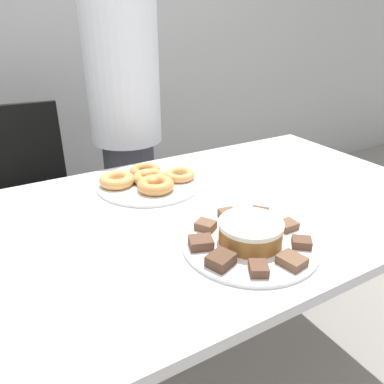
{
  "coord_description": "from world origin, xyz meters",
  "views": [
    {
      "loc": [
        -0.45,
        -0.85,
        1.28
      ],
      "look_at": [
        0.04,
        0.0,
        0.81
      ],
      "focal_mm": 35.0,
      "sensor_mm": 36.0,
      "label": 1
    }
  ],
  "objects_px": {
    "plate_donuts": "(150,183)",
    "person_standing": "(126,127)",
    "office_chair_left": "(32,209)",
    "plate_cake": "(250,243)",
    "frosted_cake": "(250,232)"
  },
  "relations": [
    {
      "from": "plate_donuts",
      "to": "person_standing",
      "type": "bearing_deg",
      "value": 77.29
    },
    {
      "from": "office_chair_left",
      "to": "plate_donuts",
      "type": "distance_m",
      "value": 0.81
    },
    {
      "from": "plate_cake",
      "to": "plate_donuts",
      "type": "xyz_separation_m",
      "value": [
        -0.06,
        0.47,
        0.0
      ]
    },
    {
      "from": "office_chair_left",
      "to": "frosted_cake",
      "type": "xyz_separation_m",
      "value": [
        0.4,
        -1.14,
        0.35
      ]
    },
    {
      "from": "plate_cake",
      "to": "frosted_cake",
      "type": "bearing_deg",
      "value": -90.0
    },
    {
      "from": "office_chair_left",
      "to": "plate_donuts",
      "type": "relative_size",
      "value": 2.55
    },
    {
      "from": "person_standing",
      "to": "plate_cake",
      "type": "bearing_deg",
      "value": -92.96
    },
    {
      "from": "plate_donuts",
      "to": "plate_cake",
      "type": "bearing_deg",
      "value": -82.19
    },
    {
      "from": "office_chair_left",
      "to": "frosted_cake",
      "type": "distance_m",
      "value": 1.26
    },
    {
      "from": "person_standing",
      "to": "frosted_cake",
      "type": "height_order",
      "value": "person_standing"
    },
    {
      "from": "plate_cake",
      "to": "office_chair_left",
      "type": "bearing_deg",
      "value": 109.41
    },
    {
      "from": "frosted_cake",
      "to": "office_chair_left",
      "type": "bearing_deg",
      "value": 109.41
    },
    {
      "from": "plate_cake",
      "to": "frosted_cake",
      "type": "distance_m",
      "value": 0.03
    },
    {
      "from": "person_standing",
      "to": "plate_donuts",
      "type": "bearing_deg",
      "value": -102.71
    },
    {
      "from": "person_standing",
      "to": "plate_donuts",
      "type": "height_order",
      "value": "person_standing"
    }
  ]
}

